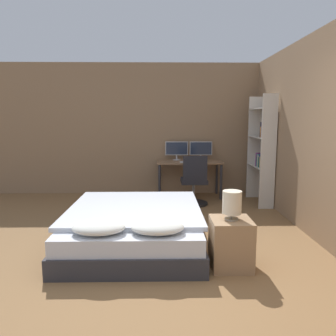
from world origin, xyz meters
TOP-DOWN VIEW (x-y plane):
  - ground_plane at (0.00, 0.00)m, footprint 20.00×20.00m
  - wall_back at (0.00, 4.07)m, footprint 12.00×0.06m
  - wall_side_right at (1.90, 1.50)m, footprint 0.06×12.00m
  - bed at (-0.47, 1.16)m, footprint 1.66×2.01m
  - nightstand at (0.61, 0.49)m, footprint 0.42×0.42m
  - bedside_lamp at (0.61, 0.49)m, footprint 0.20×0.20m
  - desk at (0.44, 3.70)m, footprint 1.30×0.60m
  - monitor_left at (0.19, 3.89)m, footprint 0.46×0.16m
  - monitor_right at (0.68, 3.89)m, footprint 0.46×0.16m
  - keyboard at (0.44, 3.50)m, footprint 0.41×0.13m
  - computer_mouse at (0.73, 3.50)m, footprint 0.07×0.05m
  - office_chair at (0.47, 3.03)m, footprint 0.52×0.52m
  - bookshelf at (1.71, 3.10)m, footprint 0.27×0.89m

SIDE VIEW (x-z plane):
  - ground_plane at x=0.00m, z-range 0.00..0.00m
  - bed at x=-0.47m, z-range -0.04..0.50m
  - nightstand at x=0.61m, z-range 0.00..0.53m
  - office_chair at x=0.47m, z-range -0.08..0.84m
  - desk at x=0.44m, z-range 0.27..0.99m
  - bedside_lamp at x=0.61m, z-range 0.55..0.86m
  - keyboard at x=0.44m, z-range 0.73..0.75m
  - computer_mouse at x=0.73m, z-range 0.73..0.76m
  - monitor_left at x=0.19m, z-range 0.76..1.14m
  - monitor_right at x=0.68m, z-range 0.76..1.14m
  - bookshelf at x=1.71m, z-range 0.06..2.05m
  - wall_back at x=0.00m, z-range 0.00..2.70m
  - wall_side_right at x=1.90m, z-range 0.00..2.70m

